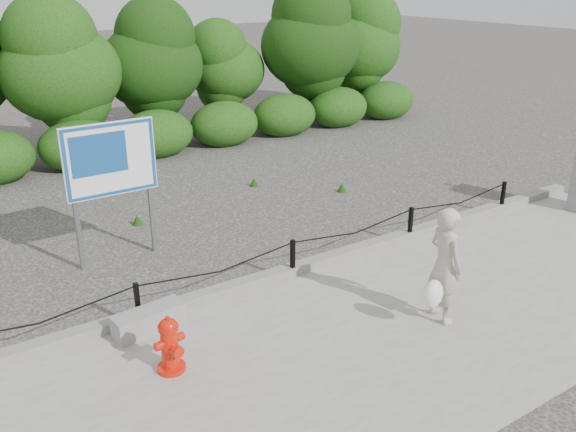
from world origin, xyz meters
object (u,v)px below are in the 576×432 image
(advertising_sign, at_px, (110,166))
(fire_hydrant, at_px, (170,345))
(pedestrian, at_px, (444,267))
(concrete_block, at_px, (149,320))

(advertising_sign, bearing_deg, fire_hydrant, -99.77)
(fire_hydrant, height_order, pedestrian, pedestrian)
(fire_hydrant, distance_m, advertising_sign, 3.63)
(concrete_block, height_order, advertising_sign, advertising_sign)
(fire_hydrant, distance_m, pedestrian, 3.66)
(concrete_block, bearing_deg, pedestrian, -29.47)
(pedestrian, xyz_separation_m, concrete_block, (-3.39, 1.92, -0.64))
(fire_hydrant, bearing_deg, advertising_sign, 71.97)
(fire_hydrant, xyz_separation_m, concrete_block, (0.11, 0.97, -0.19))
(fire_hydrant, relative_size, concrete_block, 0.76)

